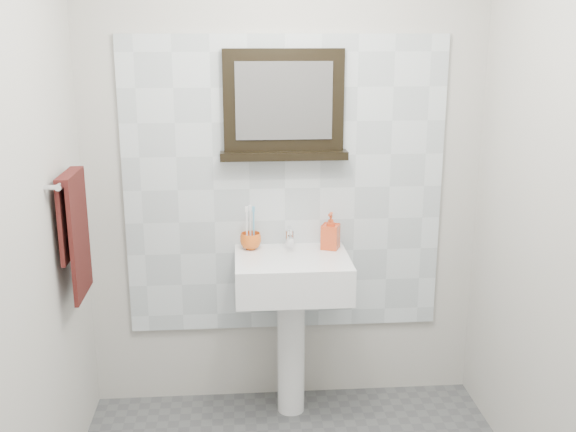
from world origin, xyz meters
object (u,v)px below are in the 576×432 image
object	(u,v)px
soap_dispenser	(331,231)
framed_mirror	(284,108)
hand_towel	(75,225)
toothbrush_cup	(251,241)
pedestal_sink	(292,292)

from	to	relation	value
soap_dispenser	framed_mirror	xyz separation A→B (m)	(-0.23, 0.08, 0.60)
soap_dispenser	hand_towel	size ratio (longest dim) A/B	0.33
toothbrush_cup	hand_towel	distance (m)	0.87
toothbrush_cup	soap_dispenser	distance (m)	0.40
pedestal_sink	toothbrush_cup	size ratio (longest dim) A/B	9.15
hand_towel	pedestal_sink	bearing A→B (deg)	13.49
toothbrush_cup	soap_dispenser	world-z (taller)	soap_dispenser
toothbrush_cup	framed_mirror	distance (m)	0.68
hand_towel	toothbrush_cup	bearing A→B (deg)	25.18
toothbrush_cup	framed_mirror	size ratio (longest dim) A/B	0.17
toothbrush_cup	framed_mirror	bearing A→B (deg)	18.64
soap_dispenser	framed_mirror	world-z (taller)	framed_mirror
pedestal_sink	hand_towel	bearing A→B (deg)	-166.51
pedestal_sink	toothbrush_cup	distance (m)	0.33
pedestal_sink	soap_dispenser	size ratio (longest dim) A/B	5.22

